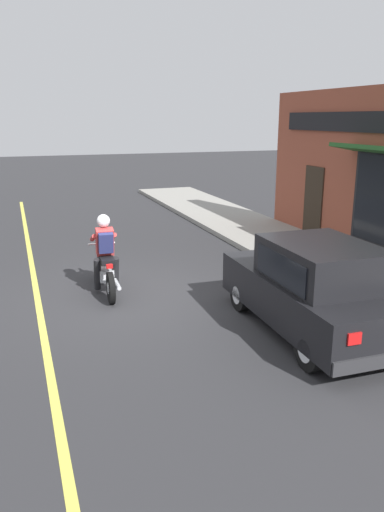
{
  "coord_description": "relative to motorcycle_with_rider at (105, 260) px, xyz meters",
  "views": [
    {
      "loc": [
        -2.05,
        -9.29,
        3.45
      ],
      "look_at": [
        0.99,
        -0.82,
        0.95
      ],
      "focal_mm": 35.0,
      "sensor_mm": 36.0,
      "label": 1
    }
  ],
  "objects": [
    {
      "name": "car_hatchback",
      "position": [
        2.85,
        -3.12,
        0.09
      ],
      "size": [
        1.73,
        3.82,
        1.57
      ],
      "color": "black",
      "rests_on": "ground"
    },
    {
      "name": "motorcycle_with_rider",
      "position": [
        0.0,
        0.0,
        0.0
      ],
      "size": [
        0.57,
        2.02,
        1.62
      ],
      "color": "black",
      "rests_on": "ground"
    },
    {
      "name": "sidewalk_curb",
      "position": [
        5.32,
        2.6,
        -0.61
      ],
      "size": [
        2.6,
        22.0,
        0.14
      ],
      "primitive_type": "cube",
      "color": "gray",
      "rests_on": "ground"
    },
    {
      "name": "ground_plane",
      "position": [
        0.43,
        -0.4,
        -0.68
      ],
      "size": [
        80.0,
        80.0,
        0.0
      ],
      "primitive_type": "plane",
      "color": "#2B2B2D"
    },
    {
      "name": "traffic_cone",
      "position": [
        5.04,
        -2.07,
        -0.25
      ],
      "size": [
        0.36,
        0.36,
        0.6
      ],
      "color": "black",
      "rests_on": "sidewalk_curb"
    },
    {
      "name": "lane_stripe",
      "position": [
        -1.37,
        2.6,
        -0.67
      ],
      "size": [
        0.12,
        19.8,
        0.01
      ],
      "primitive_type": "cube",
      "color": "#D1C64C",
      "rests_on": "ground"
    }
  ]
}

